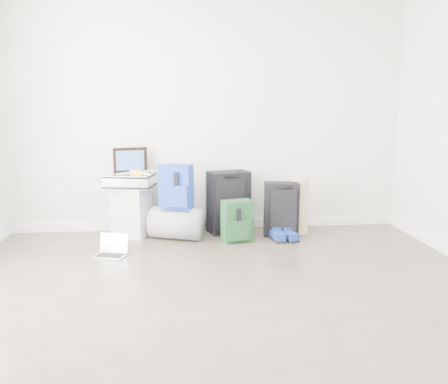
{
  "coord_description": "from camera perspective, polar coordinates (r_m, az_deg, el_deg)",
  "views": [
    {
      "loc": [
        -0.33,
        -2.92,
        1.43
      ],
      "look_at": [
        0.14,
        1.9,
        0.54
      ],
      "focal_mm": 38.0,
      "sensor_mm": 36.0,
      "label": 1
    }
  ],
  "objects": [
    {
      "name": "ground",
      "position": [
        3.27,
        0.89,
        -15.53
      ],
      "size": [
        5.0,
        5.0,
        0.0
      ],
      "primitive_type": "plane",
      "color": "#3B312B",
      "rests_on": "ground"
    },
    {
      "name": "carry_on",
      "position": [
        5.26,
        6.92,
        -2.08
      ],
      "size": [
        0.41,
        0.3,
        0.59
      ],
      "rotation": [
        0.0,
        0.0,
        -0.15
      ],
      "color": "black",
      "rests_on": "ground"
    },
    {
      "name": "drone",
      "position": [
        5.2,
        -10.41,
        2.38
      ],
      "size": [
        0.42,
        0.42,
        0.05
      ],
      "rotation": [
        0.0,
        0.0,
        -0.14
      ],
      "color": "yellow",
      "rests_on": "briefcase"
    },
    {
      "name": "rolled_rug",
      "position": [
        5.42,
        9.05,
        -1.64
      ],
      "size": [
        0.2,
        0.2,
        0.62
      ],
      "primitive_type": "cylinder",
      "color": "#C0B188",
      "rests_on": "ground"
    },
    {
      "name": "blue_backpack",
      "position": [
        5.03,
        -5.77,
        0.53
      ],
      "size": [
        0.38,
        0.33,
        0.47
      ],
      "rotation": [
        0.0,
        0.0,
        -0.31
      ],
      "color": "navy",
      "rests_on": "duffel_bag"
    },
    {
      "name": "briefcase",
      "position": [
        5.24,
        -11.23,
        1.37
      ],
      "size": [
        0.56,
        0.46,
        0.14
      ],
      "primitive_type": "cube",
      "rotation": [
        0.0,
        0.0,
        -0.22
      ],
      "color": "#B2B2B7",
      "rests_on": "boxes_stack"
    },
    {
      "name": "shoes",
      "position": [
        5.14,
        7.09,
        -5.28
      ],
      "size": [
        0.29,
        0.3,
        0.09
      ],
      "rotation": [
        0.0,
        0.0,
        0.22
      ],
      "color": "black",
      "rests_on": "ground"
    },
    {
      "name": "painting",
      "position": [
        5.31,
        -11.21,
        3.78
      ],
      "size": [
        0.36,
        0.12,
        0.28
      ],
      "rotation": [
        0.0,
        0.0,
        0.27
      ],
      "color": "black",
      "rests_on": "briefcase"
    },
    {
      "name": "boxes_stack",
      "position": [
        5.31,
        -11.1,
        -2.3
      ],
      "size": [
        0.48,
        0.44,
        0.55
      ],
      "rotation": [
        0.0,
        0.0,
        -0.42
      ],
      "color": "silver",
      "rests_on": "ground"
    },
    {
      "name": "large_suitcase",
      "position": [
        5.35,
        0.56,
        -1.23
      ],
      "size": [
        0.5,
        0.4,
        0.7
      ],
      "rotation": [
        0.0,
        0.0,
        0.29
      ],
      "color": "black",
      "rests_on": "ground"
    },
    {
      "name": "room_envelope",
      "position": [
        2.97,
        0.94,
        16.06
      ],
      "size": [
        4.52,
        5.02,
        2.71
      ],
      "color": "silver",
      "rests_on": "ground"
    },
    {
      "name": "duffel_bag",
      "position": [
        5.15,
        -5.69,
        -3.77
      ],
      "size": [
        0.64,
        0.52,
        0.34
      ],
      "primitive_type": "cylinder",
      "rotation": [
        0.0,
        1.57,
        -0.37
      ],
      "color": "gray",
      "rests_on": "ground"
    },
    {
      "name": "green_backpack",
      "position": [
        5.02,
        1.64,
        -3.61
      ],
      "size": [
        0.35,
        0.3,
        0.44
      ],
      "rotation": [
        0.0,
        0.0,
        0.26
      ],
      "color": "#123418",
      "rests_on": "ground"
    },
    {
      "name": "laptop",
      "position": [
        4.72,
        -13.33,
        -6.87
      ],
      "size": [
        0.33,
        0.28,
        0.2
      ],
      "rotation": [
        0.0,
        0.0,
        -0.29
      ],
      "color": "silver",
      "rests_on": "ground"
    }
  ]
}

